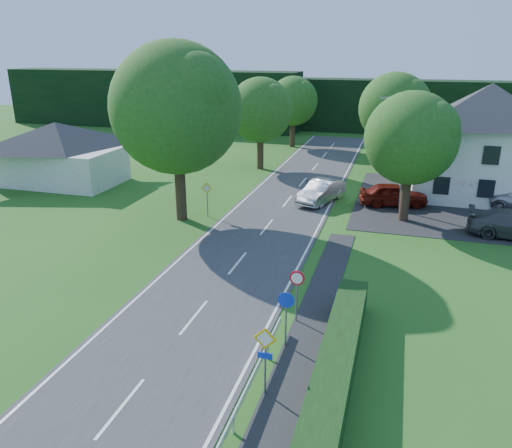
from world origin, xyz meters
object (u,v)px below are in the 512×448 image
(parked_car_silver_a, at_px, (445,182))
(streetlight, at_px, (403,149))
(moving_car, at_px, (321,191))
(parasol, at_px, (466,193))
(parked_car_red, at_px, (394,194))
(motorcycle, at_px, (309,185))

(parked_car_silver_a, bearing_deg, streetlight, 136.99)
(streetlight, bearing_deg, parked_car_silver_a, 60.11)
(parked_car_silver_a, bearing_deg, moving_car, 108.20)
(moving_car, xyz_separation_m, parasol, (10.29, 1.49, 0.27))
(parked_car_red, height_order, parasol, parasol)
(parked_car_red, xyz_separation_m, parasol, (5.03, 0.83, 0.26))
(moving_car, relative_size, parked_car_red, 1.03)
(streetlight, xyz_separation_m, parked_car_silver_a, (3.51, 6.11, -3.59))
(streetlight, relative_size, parked_car_red, 1.64)
(streetlight, xyz_separation_m, parked_car_red, (-0.35, 1.23, -3.59))
(motorcycle, height_order, parasol, parasol)
(parked_car_red, xyz_separation_m, parked_car_silver_a, (3.86, 4.89, 0.00))
(streetlight, xyz_separation_m, moving_car, (-5.61, 0.56, -3.60))
(parked_car_silver_a, distance_m, parasol, 4.23)
(streetlight, relative_size, parked_car_silver_a, 1.58)
(motorcycle, xyz_separation_m, parked_car_red, (6.66, -1.86, 0.28))
(streetlight, relative_size, motorcycle, 3.83)
(streetlight, distance_m, motorcycle, 8.58)
(parked_car_red, bearing_deg, parked_car_silver_a, -51.54)
(streetlight, bearing_deg, parasol, 23.65)
(motorcycle, height_order, parked_car_red, parked_car_red)
(motorcycle, bearing_deg, streetlight, -43.51)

